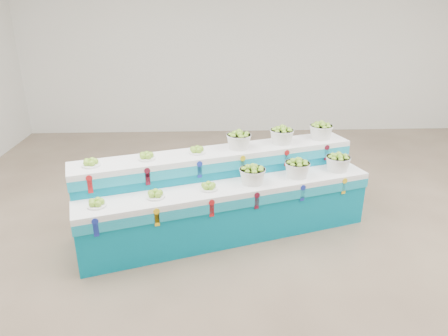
{
  "coord_description": "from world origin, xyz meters",
  "views": [
    {
      "loc": [
        -1.0,
        -4.14,
        2.75
      ],
      "look_at": [
        -0.8,
        0.53,
        0.87
      ],
      "focal_mm": 32.83,
      "sensor_mm": 36.0,
      "label": 1
    }
  ],
  "objects_px": {
    "basket_lower_left": "(252,174)",
    "basket_upper_right": "(321,130)",
    "display_stand": "(224,194)",
    "plate_upper_mid": "(146,156)"
  },
  "relations": [
    {
      "from": "basket_lower_left",
      "to": "plate_upper_mid",
      "type": "xyz_separation_m",
      "value": [
        -1.27,
        0.07,
        0.23
      ]
    },
    {
      "from": "plate_upper_mid",
      "to": "basket_upper_right",
      "type": "distance_m",
      "value": 2.4
    },
    {
      "from": "basket_lower_left",
      "to": "basket_upper_right",
      "type": "distance_m",
      "value": 1.33
    },
    {
      "from": "display_stand",
      "to": "basket_upper_right",
      "type": "bearing_deg",
      "value": 8.59
    },
    {
      "from": "display_stand",
      "to": "plate_upper_mid",
      "type": "relative_size",
      "value": 17.31
    },
    {
      "from": "basket_lower_left",
      "to": "plate_upper_mid",
      "type": "relative_size",
      "value": 1.49
    },
    {
      "from": "display_stand",
      "to": "basket_lower_left",
      "type": "height_order",
      "value": "display_stand"
    },
    {
      "from": "basket_lower_left",
      "to": "plate_upper_mid",
      "type": "distance_m",
      "value": 1.29
    },
    {
      "from": "basket_lower_left",
      "to": "basket_upper_right",
      "type": "relative_size",
      "value": 1.0
    },
    {
      "from": "display_stand",
      "to": "basket_lower_left",
      "type": "bearing_deg",
      "value": -38.6
    }
  ]
}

